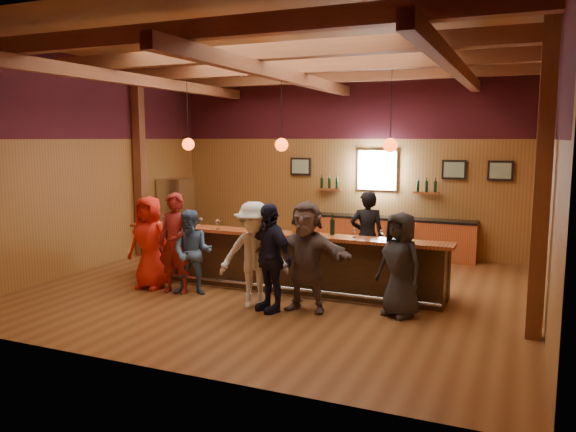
{
  "coord_description": "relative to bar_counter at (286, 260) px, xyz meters",
  "views": [
    {
      "loc": [
        4.14,
        -9.43,
        2.82
      ],
      "look_at": [
        0.0,
        0.3,
        1.35
      ],
      "focal_mm": 35.0,
      "sensor_mm": 36.0,
      "label": 1
    }
  ],
  "objects": [
    {
      "name": "bottle_b",
      "position": [
        0.99,
        -0.2,
        0.74
      ],
      "size": [
        0.08,
        0.08,
        0.38
      ],
      "color": "black",
      "rests_on": "bar_counter"
    },
    {
      "name": "glass_h",
      "position": [
        1.94,
        -0.41,
        0.73
      ],
      "size": [
        0.09,
        0.09,
        0.19
      ],
      "color": "silver",
      "rests_on": "bar_counter"
    },
    {
      "name": "room",
      "position": [
        -0.02,
        -0.09,
        2.69
      ],
      "size": [
        9.04,
        9.0,
        4.52
      ],
      "color": "brown",
      "rests_on": "ground"
    },
    {
      "name": "customer_brown",
      "position": [
        0.88,
        -1.22,
        0.39
      ],
      "size": [
        1.69,
        0.57,
        1.82
      ],
      "primitive_type": "imported",
      "rotation": [
        0.0,
        0.0,
        -0.02
      ],
      "color": "#63524F",
      "rests_on": "ground"
    },
    {
      "name": "bar_counter",
      "position": [
        0.0,
        0.0,
        0.0
      ],
      "size": [
        6.3,
        1.07,
        1.11
      ],
      "color": "black",
      "rests_on": "ground"
    },
    {
      "name": "customer_dark",
      "position": [
        2.36,
        -0.9,
        0.32
      ],
      "size": [
        0.97,
        0.85,
        1.67
      ],
      "primitive_type": "imported",
      "rotation": [
        0.0,
        0.0,
        -0.48
      ],
      "color": "#242427",
      "rests_on": "ground"
    },
    {
      "name": "back_bar_cabinet",
      "position": [
        1.18,
        3.57,
        -0.05
      ],
      "size": [
        4.0,
        0.52,
        0.95
      ],
      "color": "#9B3E1C",
      "rests_on": "ground"
    },
    {
      "name": "customer_redvest",
      "position": [
        -1.7,
        -1.12,
        0.4
      ],
      "size": [
        0.73,
        0.54,
        1.84
      ],
      "primitive_type": "imported",
      "rotation": [
        0.0,
        0.0,
        0.15
      ],
      "color": "maroon",
      "rests_on": "ground"
    },
    {
      "name": "stainless_fridge",
      "position": [
        -4.12,
        2.45,
        0.38
      ],
      "size": [
        0.7,
        0.7,
        1.8
      ],
      "primitive_type": "cube",
      "color": "silver",
      "rests_on": "ground"
    },
    {
      "name": "window",
      "position": [
        0.78,
        3.8,
        1.53
      ],
      "size": [
        0.95,
        0.09,
        0.95
      ],
      "color": "silver",
      "rests_on": "room"
    },
    {
      "name": "pendant_lights",
      "position": [
        -0.02,
        -0.15,
        2.19
      ],
      "size": [
        4.24,
        0.24,
        1.37
      ],
      "color": "black",
      "rests_on": "room"
    },
    {
      "name": "glass_b",
      "position": [
        -2.02,
        -0.28,
        0.71
      ],
      "size": [
        0.08,
        0.08,
        0.17
      ],
      "color": "silver",
      "rests_on": "bar_counter"
    },
    {
      "name": "customer_orange",
      "position": [
        -2.34,
        -1.05,
        0.35
      ],
      "size": [
        0.86,
        0.56,
        1.75
      ],
      "primitive_type": "imported",
      "rotation": [
        0.0,
        0.0,
        -0.0
      ],
      "color": "red",
      "rests_on": "ground"
    },
    {
      "name": "glass_a",
      "position": [
        -2.54,
        -0.3,
        0.71
      ],
      "size": [
        0.07,
        0.07,
        0.16
      ],
      "color": "silver",
      "rests_on": "bar_counter"
    },
    {
      "name": "glass_g",
      "position": [
        1.42,
        -0.28,
        0.71
      ],
      "size": [
        0.07,
        0.07,
        0.16
      ],
      "color": "silver",
      "rests_on": "bar_counter"
    },
    {
      "name": "customer_white",
      "position": [
        0.01,
        -1.36,
        0.37
      ],
      "size": [
        1.32,
        1.08,
        1.78
      ],
      "primitive_type": "imported",
      "rotation": [
        0.0,
        0.0,
        0.43
      ],
      "color": "white",
      "rests_on": "ground"
    },
    {
      "name": "customer_denim",
      "position": [
        -1.36,
        -1.12,
        0.25
      ],
      "size": [
        0.89,
        0.77,
        1.55
      ],
      "primitive_type": "imported",
      "rotation": [
        0.0,
        0.0,
        0.28
      ],
      "color": "#47678F",
      "rests_on": "ground"
    },
    {
      "name": "glass_d",
      "position": [
        -1.22,
        -0.43,
        0.72
      ],
      "size": [
        0.08,
        0.08,
        0.19
      ],
      "color": "silver",
      "rests_on": "bar_counter"
    },
    {
      "name": "ice_bucket",
      "position": [
        0.33,
        -0.21,
        0.71
      ],
      "size": [
        0.22,
        0.22,
        0.24
      ],
      "primitive_type": "cylinder",
      "color": "brown",
      "rests_on": "bar_counter"
    },
    {
      "name": "customer_navy",
      "position": [
        0.34,
        -1.46,
        0.37
      ],
      "size": [
        1.13,
        0.88,
        1.79
      ],
      "primitive_type": "imported",
      "rotation": [
        0.0,
        0.0,
        -0.49
      ],
      "color": "#181931",
      "rests_on": "ground"
    },
    {
      "name": "wine_shelves",
      "position": [
        0.78,
        3.73,
        1.1
      ],
      "size": [
        3.0,
        0.18,
        0.3
      ],
      "color": "#9B3E1C",
      "rests_on": "room"
    },
    {
      "name": "glass_f",
      "position": [
        0.63,
        -0.41,
        0.71
      ],
      "size": [
        0.08,
        0.08,
        0.18
      ],
      "color": "silver",
      "rests_on": "bar_counter"
    },
    {
      "name": "glass_e",
      "position": [
        -0.18,
        -0.24,
        0.73
      ],
      "size": [
        0.09,
        0.09,
        0.19
      ],
      "color": "silver",
      "rests_on": "bar_counter"
    },
    {
      "name": "bartender",
      "position": [
        1.31,
        0.99,
        0.38
      ],
      "size": [
        0.75,
        0.6,
        1.81
      ],
      "primitive_type": "imported",
      "rotation": [
        0.0,
        0.0,
        3.42
      ],
      "color": "black",
      "rests_on": "ground"
    },
    {
      "name": "glass_c",
      "position": [
        -1.71,
        -0.23,
        0.71
      ],
      "size": [
        0.08,
        0.08,
        0.17
      ],
      "color": "silver",
      "rests_on": "bar_counter"
    },
    {
      "name": "bottle_a",
      "position": [
        0.35,
        -0.26,
        0.73
      ],
      "size": [
        0.08,
        0.08,
        0.36
      ],
      "color": "black",
      "rests_on": "bar_counter"
    },
    {
      "name": "framed_pictures",
      "position": [
        1.65,
        3.79,
        1.58
      ],
      "size": [
        5.35,
        0.05,
        0.45
      ],
      "color": "black",
      "rests_on": "room"
    }
  ]
}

